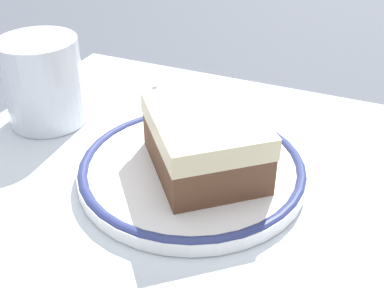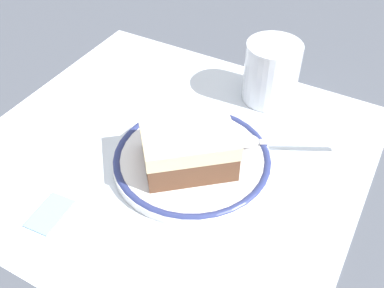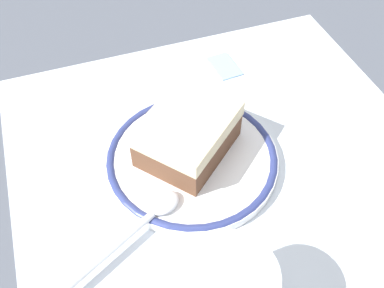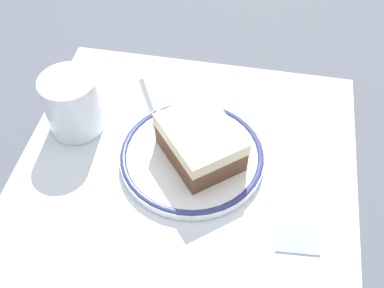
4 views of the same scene
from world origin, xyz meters
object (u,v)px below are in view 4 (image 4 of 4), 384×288
Objects in this scene: spoon at (157,106)px; sugar_packet at (298,240)px; plate at (192,156)px; cake_slice at (200,142)px; cup at (73,107)px.

spoon is 0.26m from sugar_packet.
plate is 0.17m from sugar_packet.
plate is 3.71× the size of sugar_packet.
cake_slice reaches higher than plate.
plate is 0.17m from cup.
plate is at bearing -124.46° from sugar_packet.
spoon is at bearing -138.45° from plate.
plate is 1.48× the size of spoon.
plate reaches higher than sugar_packet.
cake_slice is 0.16m from sugar_packet.
plate is at bearing -85.23° from cake_slice.
cup is (-0.03, -0.18, -0.00)m from cake_slice.
cup is at bearing -99.46° from cake_slice.
plate is at bearing 41.55° from spoon.
cup is at bearing -100.34° from plate.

